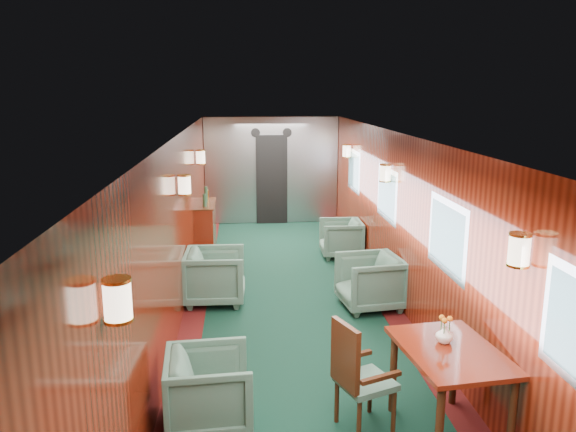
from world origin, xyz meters
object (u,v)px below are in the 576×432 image
object	(u,v)px
dining_table	(450,363)
credenza	(206,230)
armchair_left_near	(209,389)
side_chair	(357,372)
armchair_left_far	(215,276)
armchair_right_far	(341,238)
armchair_right_near	(370,282)

from	to	relation	value
dining_table	credenza	world-z (taller)	credenza
dining_table	armchair_left_near	distance (m)	2.13
side_chair	armchair_left_far	xyz separation A→B (m)	(-1.37, 3.24, -0.18)
dining_table	armchair_right_far	bearing A→B (deg)	83.21
dining_table	armchair_right_far	xyz separation A→B (m)	(0.04, 5.48, -0.36)
side_chair	armchair_right_far	distance (m)	5.39
dining_table	armchair_left_far	distance (m)	4.03
armchair_right_near	armchair_right_far	xyz separation A→B (m)	(0.04, 2.48, -0.04)
dining_table	armchair_right_far	world-z (taller)	dining_table
dining_table	armchair_right_near	xyz separation A→B (m)	(0.00, 3.01, -0.32)
side_chair	armchair_right_near	world-z (taller)	side_chair
armchair_right_far	armchair_left_far	bearing A→B (deg)	-45.08
armchair_left_near	armchair_right_near	bearing A→B (deg)	-42.07
armchair_left_far	armchair_right_far	world-z (taller)	armchair_left_far
side_chair	armchair_right_near	distance (m)	2.96
armchair_left_near	armchair_left_far	size ratio (longest dim) A/B	0.91
armchair_left_far	armchair_right_near	xyz separation A→B (m)	(2.15, -0.40, -0.01)
side_chair	armchair_left_near	world-z (taller)	side_chair
armchair_left_far	armchair_right_near	distance (m)	2.18
armchair_right_near	armchair_left_near	bearing A→B (deg)	-45.44
armchair_right_far	credenza	bearing A→B (deg)	-92.45
credenza	armchair_left_far	world-z (taller)	credenza
armchair_right_near	armchair_right_far	size ratio (longest dim) A/B	1.11
side_chair	armchair_right_far	bearing A→B (deg)	59.65
armchair_right_near	armchair_right_far	distance (m)	2.48
armchair_left_near	armchair_left_far	world-z (taller)	armchair_left_far
credenza	armchair_left_far	distance (m)	2.26
armchair_left_far	armchair_right_far	bearing A→B (deg)	-45.09
credenza	armchair_right_near	size ratio (longest dim) A/B	1.55
side_chair	credenza	xyz separation A→B (m)	(-1.64, 5.48, -0.05)
credenza	side_chair	bearing A→B (deg)	-73.39
dining_table	armchair_left_far	world-z (taller)	dining_table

